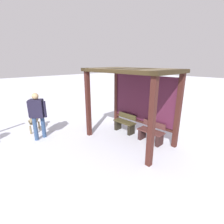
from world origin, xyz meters
TOP-DOWN VIEW (x-y plane):
  - ground_plane at (0.00, 0.00)m, footprint 60.00×60.00m
  - bus_shelter at (0.00, 0.23)m, footprint 2.97×1.77m
  - bench_left_inside at (-0.61, 0.46)m, footprint 0.91×0.36m
  - bench_center_inside at (0.61, 0.47)m, footprint 0.91×0.40m
  - person_walking at (-2.33, -2.22)m, footprint 0.48×0.54m
  - dog at (-3.18, -2.09)m, footprint 0.89×0.73m

SIDE VIEW (x-z plane):
  - ground_plane at x=0.00m, z-range 0.00..0.00m
  - bench_center_inside at x=0.61m, z-range -0.05..0.66m
  - bench_left_inside at x=-0.61m, z-range -0.04..0.68m
  - dog at x=-3.18m, z-range 0.14..0.80m
  - person_walking at x=-2.33m, z-range 0.15..1.84m
  - bus_shelter at x=0.00m, z-range 0.64..3.14m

